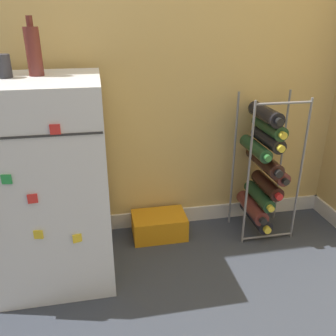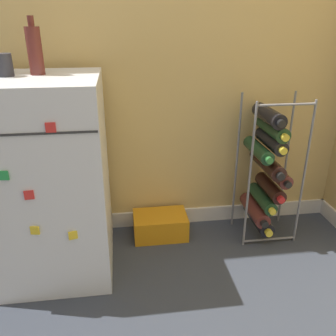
% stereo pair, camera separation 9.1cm
% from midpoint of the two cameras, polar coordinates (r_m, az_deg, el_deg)
% --- Properties ---
extents(ground_plane, '(14.00, 14.00, 0.00)m').
position_cam_midpoint_polar(ground_plane, '(1.61, 3.92, -22.18)').
color(ground_plane, '#333842').
extents(mini_fridge, '(0.51, 0.54, 0.92)m').
position_cam_midpoint_polar(mini_fridge, '(1.68, -17.07, -1.88)').
color(mini_fridge, silver).
rests_on(mini_fridge, ground_plane).
extents(wine_rack, '(0.30, 0.33, 0.79)m').
position_cam_midpoint_polar(wine_rack, '(1.97, 16.68, -0.51)').
color(wine_rack, slate).
rests_on(wine_rack, ground_plane).
extents(soda_box, '(0.30, 0.19, 0.13)m').
position_cam_midpoint_polar(soda_box, '(2.02, 0.05, -9.16)').
color(soda_box, orange).
rests_on(soda_box, ground_plane).
extents(fridge_top_cup, '(0.07, 0.07, 0.09)m').
position_cam_midpoint_polar(fridge_top_cup, '(1.60, -23.33, 14.93)').
color(fridge_top_cup, '#28282D').
rests_on(fridge_top_cup, mini_fridge).
extents(fridge_top_bottle, '(0.06, 0.06, 0.23)m').
position_cam_midpoint_polar(fridge_top_bottle, '(1.60, -19.02, 17.46)').
color(fridge_top_bottle, '#56231E').
rests_on(fridge_top_bottle, mini_fridge).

